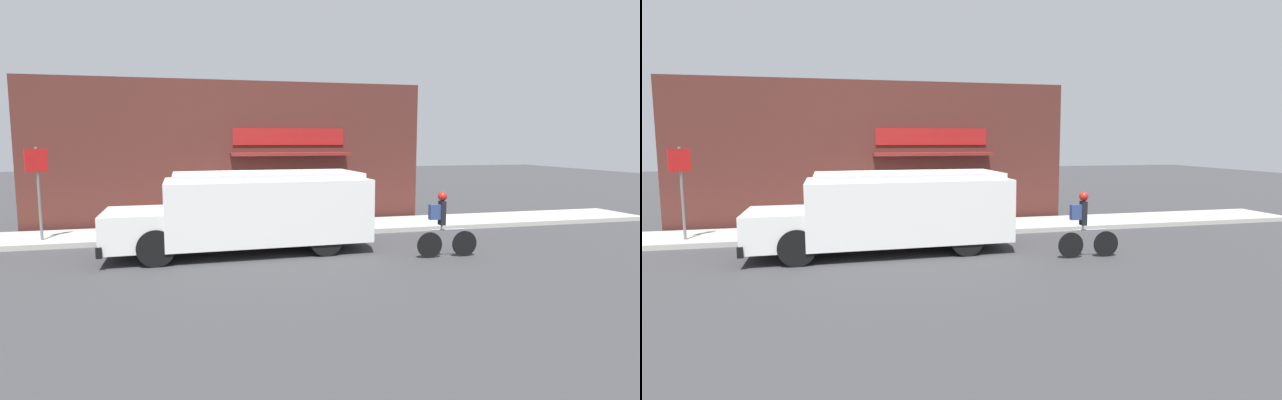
{
  "view_description": "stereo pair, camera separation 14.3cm",
  "coord_description": "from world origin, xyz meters",
  "views": [
    {
      "loc": [
        -1.25,
        -13.92,
        2.83
      ],
      "look_at": [
        2.21,
        -0.2,
        1.1
      ],
      "focal_mm": 28.0,
      "sensor_mm": 36.0,
      "label": 1
    },
    {
      "loc": [
        -1.12,
        -13.96,
        2.83
      ],
      "look_at": [
        2.21,
        -0.2,
        1.1
      ],
      "focal_mm": 28.0,
      "sensor_mm": 36.0,
      "label": 2
    }
  ],
  "objects": [
    {
      "name": "storefront",
      "position": [
        0.06,
        2.49,
        2.36
      ],
      "size": [
        12.78,
        0.84,
        4.7
      ],
      "color": "#4C231E",
      "rests_on": "ground_plane"
    },
    {
      "name": "stop_sign_post",
      "position": [
        -5.28,
        0.62,
        1.81
      ],
      "size": [
        0.45,
        0.45,
        2.49
      ],
      "color": "slate",
      "rests_on": "sidewalk"
    },
    {
      "name": "school_bus",
      "position": [
        0.12,
        -1.48,
        1.06
      ],
      "size": [
        6.43,
        2.68,
        2.0
      ],
      "rotation": [
        0.0,
        0.0,
        0.02
      ],
      "color": "white",
      "rests_on": "ground_plane"
    },
    {
      "name": "ground_plane",
      "position": [
        0.0,
        0.0,
        0.0
      ],
      "size": [
        70.0,
        70.0,
        0.0
      ],
      "primitive_type": "plane",
      "color": "#38383A"
    },
    {
      "name": "cyclist",
      "position": [
        4.48,
        -3.24,
        0.8
      ],
      "size": [
        1.53,
        0.22,
        1.59
      ],
      "rotation": [
        0.0,
        0.0,
        -0.04
      ],
      "color": "black",
      "rests_on": "ground_plane"
    },
    {
      "name": "sidewalk",
      "position": [
        0.0,
        1.08,
        0.07
      ],
      "size": [
        28.0,
        2.17,
        0.14
      ],
      "color": "#ADAAA3",
      "rests_on": "ground_plane"
    }
  ]
}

